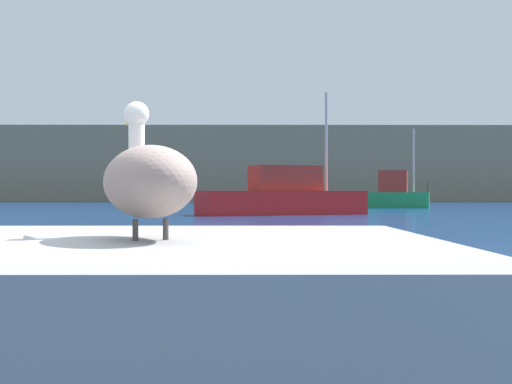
% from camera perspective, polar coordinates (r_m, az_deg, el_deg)
% --- Properties ---
extents(ground_plane, '(260.00, 260.00, 0.00)m').
position_cam_1_polar(ground_plane, '(4.13, -8.37, -13.29)').
color(ground_plane, navy).
extents(hillside_backdrop, '(140.00, 13.30, 8.28)m').
position_cam_1_polar(hillside_backdrop, '(77.91, -0.77, 2.25)').
color(hillside_backdrop, '#7F755B').
rests_on(hillside_backdrop, ground).
extents(pier_dock, '(3.03, 2.95, 0.70)m').
position_cam_1_polar(pier_dock, '(3.52, -9.19, -9.76)').
color(pier_dock, '#969696').
rests_on(pier_dock, ground).
extents(pelican, '(0.75, 1.20, 0.76)m').
position_cam_1_polar(pelican, '(3.49, -9.24, 1.05)').
color(pelican, gray).
rests_on(pelican, pier_dock).
extents(fishing_boat_green, '(5.05, 2.84, 5.06)m').
position_cam_1_polar(fishing_boat_green, '(43.58, 11.56, -0.18)').
color(fishing_boat_green, '#1E8C4C').
rests_on(fishing_boat_green, ground).
extents(fishing_boat_red, '(7.67, 4.71, 5.50)m').
position_cam_1_polar(fishing_boat_red, '(29.25, 2.28, -0.43)').
color(fishing_boat_red, red).
rests_on(fishing_boat_red, ground).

